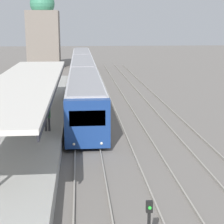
{
  "coord_description": "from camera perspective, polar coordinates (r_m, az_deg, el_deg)",
  "views": [
    {
      "loc": [
        -0.38,
        -7.0,
        7.17
      ],
      "look_at": [
        1.64,
        16.19,
        1.68
      ],
      "focal_mm": 60.0,
      "sensor_mm": 36.0,
      "label": 1
    }
  ],
  "objects": [
    {
      "name": "train_near",
      "position": [
        43.73,
        -4.47,
        6.12
      ],
      "size": [
        2.62,
        46.33,
        3.17
      ],
      "color": "navy",
      "rests_on": "ground_plane"
    },
    {
      "name": "platform_canopy",
      "position": [
        23.8,
        -12.99,
        4.53
      ],
      "size": [
        4.0,
        22.84,
        2.96
      ],
      "color": "beige",
      "rests_on": "station_platform"
    },
    {
      "name": "signal_post_near",
      "position": [
        12.02,
        5.65,
        -16.56
      ],
      "size": [
        0.2,
        0.21,
        1.95
      ],
      "color": "black",
      "rests_on": "ground_plane"
    },
    {
      "name": "person_on_platform",
      "position": [
        22.72,
        -9.87,
        -0.5
      ],
      "size": [
        0.4,
        0.4,
        1.66
      ],
      "color": "#2D2D33",
      "rests_on": "station_platform"
    },
    {
      "name": "distant_domed_building",
      "position": [
        64.67,
        -10.41,
        11.87
      ],
      "size": [
        5.24,
        5.24,
        12.44
      ],
      "color": "slate",
      "rests_on": "ground_plane"
    }
  ]
}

